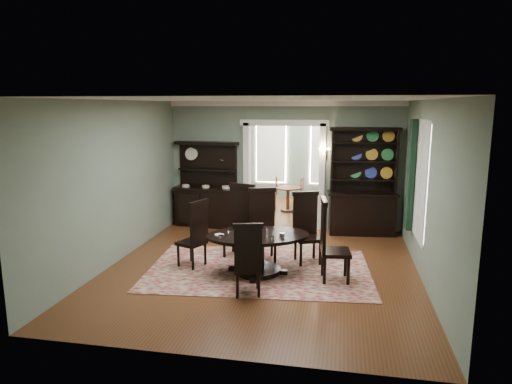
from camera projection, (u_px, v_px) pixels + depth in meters
room at (262, 182)px, 7.96m from camera, size 5.51×6.01×3.01m
parlor at (295, 154)px, 13.27m from camera, size 3.51×3.50×3.01m
doorway_trim at (284, 160)px, 10.81m from camera, size 2.08×0.25×2.57m
right_window at (416, 178)px, 8.31m from camera, size 0.15×1.47×2.12m
wall_sconce at (325, 150)px, 10.43m from camera, size 0.27×0.21×0.21m
rug at (259, 270)px, 8.16m from camera, size 4.13×2.84×0.01m
dining_table at (258, 246)px, 7.93m from camera, size 2.09×2.09×0.71m
centerpiece at (254, 232)px, 7.83m from camera, size 1.24×0.80×0.20m
chair_far_left at (240, 218)px, 8.90m from camera, size 0.61×0.59×1.41m
chair_far_mid at (263, 222)px, 8.67m from camera, size 0.63×0.61×1.37m
chair_far_right at (306, 225)px, 8.53m from camera, size 0.62×0.61×1.32m
chair_end_left at (196, 232)px, 8.19m from camera, size 0.58×0.59×1.25m
chair_end_right at (329, 238)px, 7.55m from camera, size 0.55×0.57×1.40m
chair_near at (248, 258)px, 6.93m from camera, size 0.52×0.51×1.18m
sideboard at (207, 197)px, 11.09m from camera, size 1.60×0.69×2.05m
welsh_dresser at (362, 196)px, 10.35m from camera, size 1.60×0.71×2.43m
parlor_table at (288, 196)px, 12.62m from camera, size 0.73×0.73×0.68m
parlor_chair_left at (272, 192)px, 12.79m from camera, size 0.42×0.41×0.94m
parlor_chair_right at (306, 193)px, 12.72m from camera, size 0.40×0.39×0.92m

